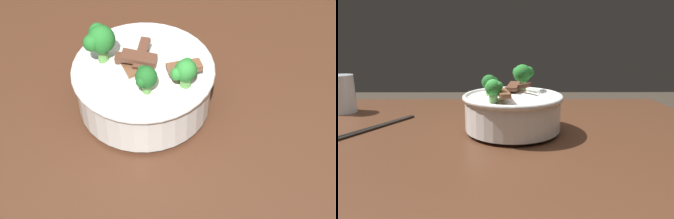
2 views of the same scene
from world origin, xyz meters
TOP-DOWN VIEW (x-y plane):
  - dining_table at (0.00, 0.00)m, footprint 1.21×0.87m
  - rice_bowl at (0.07, 0.05)m, footprint 0.24×0.24m
  - drinking_glass at (-0.45, 0.24)m, footprint 0.08×0.08m
  - chopsticks_pair at (-0.27, 0.08)m, footprint 0.13×0.21m

SIDE VIEW (x-z plane):
  - dining_table at x=0.00m, z-range 0.28..1.10m
  - chopsticks_pair at x=-0.27m, z-range 0.82..0.83m
  - drinking_glass at x=-0.45m, z-range 0.81..0.93m
  - rice_bowl at x=0.07m, z-range 0.80..0.96m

